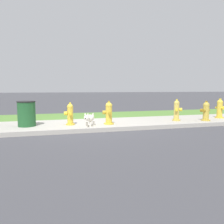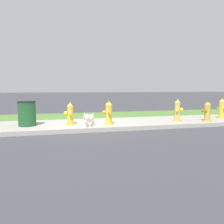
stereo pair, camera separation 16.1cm
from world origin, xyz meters
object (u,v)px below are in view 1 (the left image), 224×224
fire_hydrant_far_end (206,111)px  trash_bin (27,114)px  fire_hydrant_mid_block (177,110)px  small_white_dog (89,118)px  fire_hydrant_by_grass_verge (70,114)px  fire_hydrant_near_corner (109,113)px  fire_hydrant_at_driveway (220,109)px

fire_hydrant_far_end → trash_bin: (-6.10, 0.44, 0.05)m
fire_hydrant_mid_block → small_white_dog: bearing=-52.0°
fire_hydrant_by_grass_verge → trash_bin: size_ratio=0.93×
fire_hydrant_near_corner → fire_hydrant_mid_block: (2.56, 0.12, 0.01)m
small_white_dog → trash_bin: 1.94m
fire_hydrant_by_grass_verge → fire_hydrant_at_driveway: size_ratio=0.93×
fire_hydrant_far_end → trash_bin: size_ratio=0.93×
fire_hydrant_mid_block → trash_bin: fire_hydrant_mid_block is taller
fire_hydrant_near_corner → fire_hydrant_mid_block: bearing=-80.8°
fire_hydrant_near_corner → trash_bin: 2.54m
fire_hydrant_at_driveway → small_white_dog: size_ratio=1.71×
fire_hydrant_by_grass_verge → small_white_dog: size_ratio=1.60×
fire_hydrant_near_corner → fire_hydrant_at_driveway: fire_hydrant_at_driveway is taller
trash_bin → fire_hydrant_far_end: bearing=-4.1°
fire_hydrant_at_driveway → fire_hydrant_far_end: (-1.01, -0.47, -0.03)m
fire_hydrant_by_grass_verge → fire_hydrant_mid_block: (3.78, -0.07, 0.03)m
fire_hydrant_by_grass_verge → fire_hydrant_mid_block: fire_hydrant_mid_block is taller
fire_hydrant_at_driveway → trash_bin: bearing=-91.8°
small_white_dog → trash_bin: (-1.86, 0.54, 0.14)m
fire_hydrant_by_grass_verge → small_white_dog: 0.71m
fire_hydrant_far_end → small_white_dog: size_ratio=1.60×
fire_hydrant_far_end → small_white_dog: fire_hydrant_far_end is taller
fire_hydrant_far_end → fire_hydrant_mid_block: fire_hydrant_mid_block is taller
small_white_dog → trash_bin: bearing=-68.5°
fire_hydrant_near_corner → trash_bin: trash_bin is taller
fire_hydrant_near_corner → fire_hydrant_mid_block: fire_hydrant_mid_block is taller
fire_hydrant_near_corner → trash_bin: (-2.53, 0.29, 0.02)m
trash_bin → fire_hydrant_mid_block: bearing=-1.9°
fire_hydrant_near_corner → fire_hydrant_far_end: size_ratio=1.06×
fire_hydrant_far_end → fire_hydrant_at_driveway: bearing=1.3°
fire_hydrant_by_grass_verge → small_white_dog: bearing=-125.2°
trash_bin → small_white_dog: bearing=-16.3°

